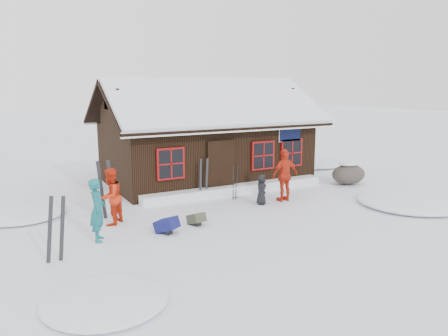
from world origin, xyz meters
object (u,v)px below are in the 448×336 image
Objects in this scene: ski_poles at (235,183)px; backpack_olive at (196,221)px; ski_pair_left at (56,230)px; backpack_blue at (167,227)px; skier_orange_left at (111,197)px; skier_crouched at (261,189)px; skier_teal at (98,210)px; skier_orange_right at (285,175)px; boulder at (348,174)px.

ski_poles is 3.19m from backpack_olive.
backpack_blue is (2.98, 0.67, -0.61)m from ski_pair_left.
skier_orange_left is 1.60× the size of skier_crouched.
skier_teal is at bearing 53.39° from ski_pair_left.
backpack_blue is at bearing 26.67° from ski_pair_left.
skier_orange_right reaches higher than skier_orange_left.
skier_orange_left reaches higher than backpack_olive.
skier_teal is 1.03× the size of ski_pair_left.
boulder is (10.10, 0.67, -0.40)m from skier_orange_left.
ski_poles is at bearing -54.31° from skier_teal.
skier_teal reaches higher than ski_pair_left.
ski_pair_left reaches higher than backpack_olive.
boulder reaches higher than backpack_blue.
skier_orange_right is 4.12m from boulder.
skier_teal is 2.84× the size of backpack_blue.
skier_orange_right is at bearing -33.21° from ski_poles.
skier_orange_right reaches higher than ski_poles.
skier_orange_right is at bearing -166.78° from boulder.
ski_pair_left is at bearing -166.49° from boulder.
ski_pair_left is (-7.94, -1.93, -0.17)m from skier_orange_right.
skier_orange_right is 1.06m from skier_crouched.
boulder is 1.16× the size of ski_poles.
backpack_blue is (-3.98, -1.26, -0.37)m from skier_crouched.
skier_teal is at bearing -169.96° from boulder.
boulder is 3.02× the size of backpack_olive.
skier_orange_right is 1.24× the size of boulder.
skier_orange_left reaches higher than ski_pair_left.
backpack_olive is at bearing -75.22° from skier_teal.
boulder is 2.54× the size of backpack_blue.
skier_orange_right is at bearing -40.34° from skier_crouched.
skier_teal reaches higher than backpack_blue.
backpack_blue is (-4.96, -1.26, -0.78)m from skier_orange_right.
skier_crouched is at bearing -64.89° from skier_teal.
ski_pair_left is 4.16m from backpack_olive.
skier_orange_left is at bearing -12.42° from skier_teal.
skier_crouched is (-0.98, 0.01, -0.41)m from skier_orange_right.
ski_poles is (-1.48, 0.97, -0.33)m from skier_orange_right.
skier_orange_right reaches higher than skier_crouched.
ski_poles is (-0.50, 0.96, 0.08)m from skier_crouched.
skier_orange_left is 1.04× the size of ski_pair_left.
skier_orange_left is 2.85× the size of backpack_blue.
skier_crouched is at bearing -62.51° from ski_poles.
backpack_blue is at bearing -83.46° from skier_teal.
skier_orange_left is 4.69m from ski_poles.
skier_orange_right is 1.80m from ski_poles.
skier_teal is at bearing 168.16° from backpack_olive.
skier_orange_right is (6.12, -0.27, 0.09)m from skier_orange_left.
skier_crouched is 2.12× the size of backpack_olive.
ski_pair_left is 1.26× the size of ski_poles.
backpack_olive is (-3.93, -1.01, -0.80)m from skier_orange_right.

